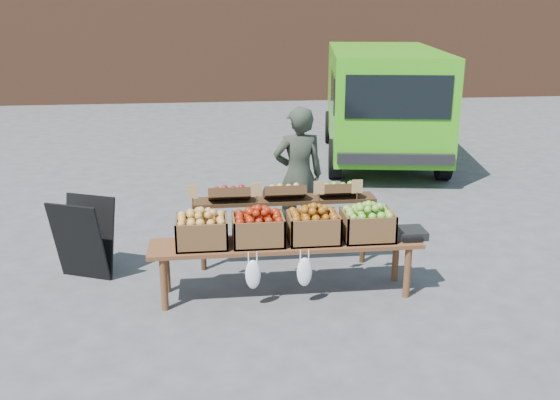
{
  "coord_description": "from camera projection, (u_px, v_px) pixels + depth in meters",
  "views": [
    {
      "loc": [
        -0.19,
        -5.9,
        2.83
      ],
      "look_at": [
        0.54,
        0.33,
        0.85
      ],
      "focal_mm": 40.0,
      "sensor_mm": 36.0,
      "label": 1
    }
  ],
  "objects": [
    {
      "name": "back_table",
      "position": [
        284.0,
        222.0,
        6.89
      ],
      "size": [
        2.1,
        0.44,
        1.04
      ],
      "primitive_type": null,
      "color": "#372212",
      "rests_on": "ground"
    },
    {
      "name": "crate_red_apples",
      "position": [
        313.0,
        228.0,
        6.18
      ],
      "size": [
        0.5,
        0.4,
        0.28
      ],
      "primitive_type": null,
      "color": "brown",
      "rests_on": "display_bench"
    },
    {
      "name": "crate_golden_apples",
      "position": [
        202.0,
        232.0,
        6.05
      ],
      "size": [
        0.5,
        0.4,
        0.28
      ],
      "primitive_type": null,
      "color": "gold",
      "rests_on": "display_bench"
    },
    {
      "name": "vendor",
      "position": [
        298.0,
        176.0,
        7.53
      ],
      "size": [
        0.64,
        0.45,
        1.69
      ],
      "primitive_type": "imported",
      "rotation": [
        0.0,
        0.0,
        3.22
      ],
      "color": "#2C3327",
      "rests_on": "ground"
    },
    {
      "name": "delivery_van",
      "position": [
        382.0,
        105.0,
        11.63
      ],
      "size": [
        2.83,
        4.86,
        2.05
      ],
      "primitive_type": null,
      "rotation": [
        0.0,
        0.0,
        -0.17
      ],
      "color": "#3BA717",
      "rests_on": "ground"
    },
    {
      "name": "weighing_scale",
      "position": [
        408.0,
        233.0,
        6.31
      ],
      "size": [
        0.34,
        0.3,
        0.08
      ],
      "primitive_type": "cube",
      "color": "black",
      "rests_on": "display_bench"
    },
    {
      "name": "crate_russet_pears",
      "position": [
        258.0,
        230.0,
        6.11
      ],
      "size": [
        0.5,
        0.4,
        0.28
      ],
      "primitive_type": null,
      "color": "#770D01",
      "rests_on": "display_bench"
    },
    {
      "name": "chalkboard_sign",
      "position": [
        84.0,
        238.0,
        6.63
      ],
      "size": [
        0.67,
        0.53,
        0.89
      ],
      "primitive_type": null,
      "rotation": [
        0.0,
        0.0,
        -0.41
      ],
      "color": "black",
      "rests_on": "ground"
    },
    {
      "name": "crate_green_apples",
      "position": [
        368.0,
        225.0,
        6.24
      ],
      "size": [
        0.5,
        0.4,
        0.28
      ],
      "primitive_type": null,
      "color": "#539225",
      "rests_on": "display_bench"
    },
    {
      "name": "ground",
      "position": [
        232.0,
        289.0,
        6.46
      ],
      "size": [
        80.0,
        80.0,
        0.0
      ],
      "primitive_type": "plane",
      "color": "#4B4B4E"
    },
    {
      "name": "display_bench",
      "position": [
        286.0,
        268.0,
        6.27
      ],
      "size": [
        2.7,
        0.56,
        0.57
      ],
      "primitive_type": null,
      "color": "brown",
      "rests_on": "ground"
    }
  ]
}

